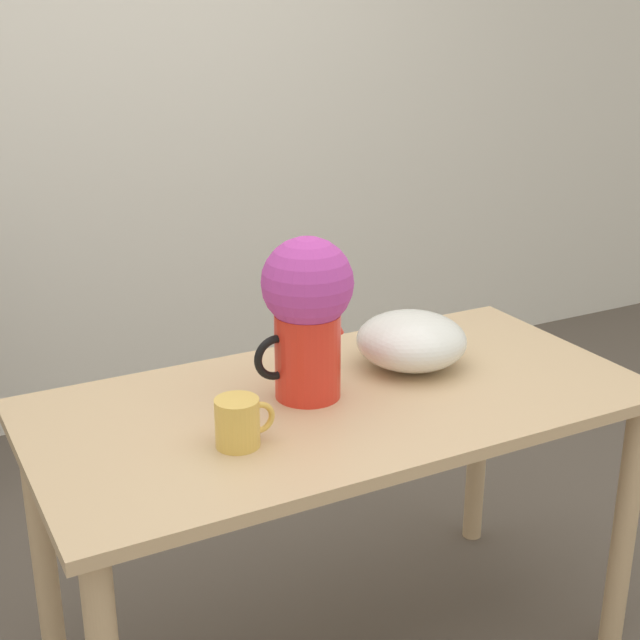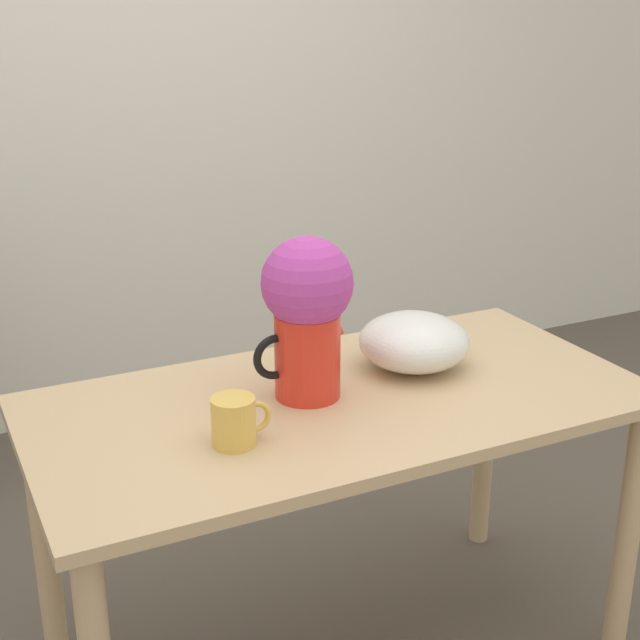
% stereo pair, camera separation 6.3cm
% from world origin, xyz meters
% --- Properties ---
extents(wall_back, '(8.00, 0.05, 2.60)m').
position_xyz_m(wall_back, '(0.00, 1.87, 1.30)').
color(wall_back, silver).
rests_on(wall_back, ground_plane).
extents(table, '(1.46, 0.73, 0.77)m').
position_xyz_m(table, '(0.01, 0.07, 0.66)').
color(table, tan).
rests_on(table, ground_plane).
extents(flower_vase, '(0.24, 0.21, 0.39)m').
position_xyz_m(flower_vase, '(-0.05, 0.11, 0.99)').
color(flower_vase, red).
rests_on(flower_vase, table).
extents(coffee_mug, '(0.13, 0.10, 0.11)m').
position_xyz_m(coffee_mug, '(-0.30, -0.04, 0.82)').
color(coffee_mug, gold).
rests_on(coffee_mug, table).
extents(white_bowl, '(0.28, 0.28, 0.14)m').
position_xyz_m(white_bowl, '(0.27, 0.16, 0.84)').
color(white_bowl, silver).
rests_on(white_bowl, table).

